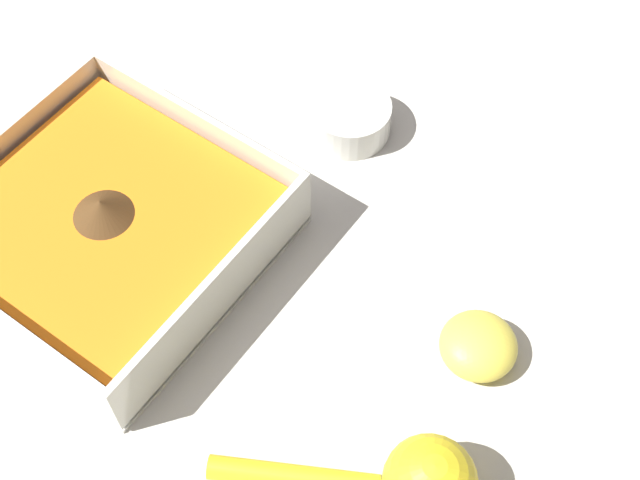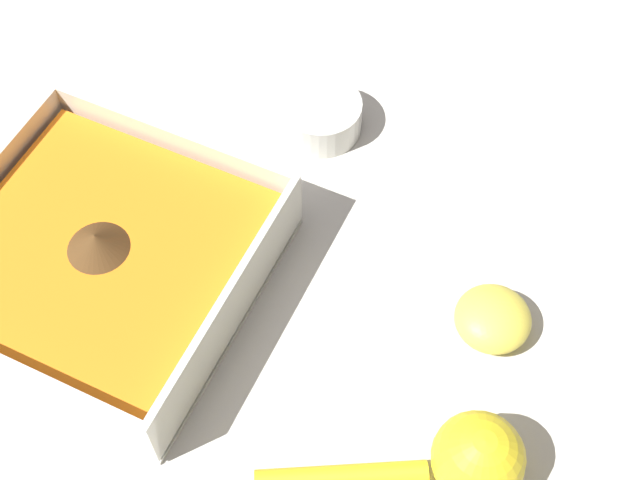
{
  "view_description": "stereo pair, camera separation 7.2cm",
  "coord_description": "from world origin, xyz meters",
  "views": [
    {
      "loc": [
        -0.27,
        -0.34,
        0.64
      ],
      "look_at": [
        0.06,
        -0.11,
        0.03
      ],
      "focal_mm": 50.0,
      "sensor_mm": 36.0,
      "label": 1
    },
    {
      "loc": [
        -0.3,
        -0.28,
        0.64
      ],
      "look_at": [
        0.06,
        -0.11,
        0.03
      ],
      "focal_mm": 50.0,
      "sensor_mm": 36.0,
      "label": 2
    }
  ],
  "objects": [
    {
      "name": "spice_bowl",
      "position": [
        0.19,
        -0.05,
        0.02
      ],
      "size": [
        0.08,
        0.08,
        0.03
      ],
      "color": "silver",
      "rests_on": "ground_plane"
    },
    {
      "name": "square_dish",
      "position": [
        -0.03,
        0.04,
        0.03
      ],
      "size": [
        0.24,
        0.24,
        0.07
      ],
      "color": "silver",
      "rests_on": "ground_plane"
    },
    {
      "name": "lemon_half",
      "position": [
        0.06,
        -0.26,
        0.02
      ],
      "size": [
        0.06,
        0.06,
        0.03
      ],
      "color": "#EFDB4C",
      "rests_on": "ground_plane"
    },
    {
      "name": "ground_plane",
      "position": [
        0.0,
        0.0,
        0.0
      ],
      "size": [
        4.0,
        4.0,
        0.0
      ],
      "primitive_type": "plane",
      "color": "beige"
    }
  ]
}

